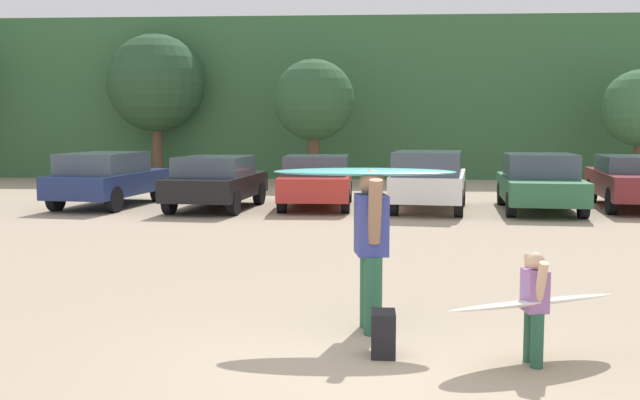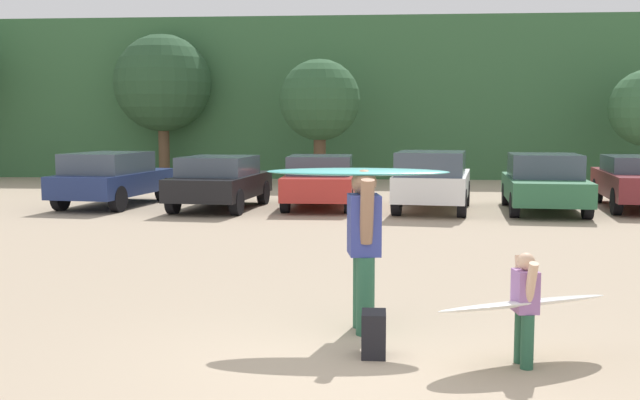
% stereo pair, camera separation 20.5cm
% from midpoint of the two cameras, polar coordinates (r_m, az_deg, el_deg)
% --- Properties ---
extents(ground_plane, '(120.00, 120.00, 0.00)m').
position_cam_midpoint_polar(ground_plane, '(7.60, 2.81, -11.93)').
color(ground_plane, tan).
extents(hillside_ridge, '(108.00, 12.00, 6.58)m').
position_cam_midpoint_polar(hillside_ridge, '(36.87, 4.25, 7.37)').
color(hillside_ridge, '#38663D').
rests_on(hillside_ridge, ground_plane).
extents(tree_far_left, '(3.86, 3.86, 5.80)m').
position_cam_midpoint_polar(tree_far_left, '(31.15, -11.55, 8.57)').
color(tree_far_left, brown).
rests_on(tree_far_left, ground_plane).
extents(tree_center_left, '(3.00, 3.00, 4.63)m').
position_cam_midpoint_polar(tree_center_left, '(28.20, 0.19, 7.47)').
color(tree_center_left, brown).
rests_on(tree_center_left, ground_plane).
extents(parked_car_navy, '(2.39, 4.45, 1.49)m').
position_cam_midpoint_polar(parked_car_navy, '(21.71, -15.08, 1.66)').
color(parked_car_navy, navy).
rests_on(parked_car_navy, ground_plane).
extents(parked_car_black, '(2.25, 4.16, 1.42)m').
position_cam_midpoint_polar(parked_car_black, '(20.41, -7.24, 1.44)').
color(parked_car_black, black).
rests_on(parked_car_black, ground_plane).
extents(parked_car_red, '(1.87, 4.10, 1.42)m').
position_cam_midpoint_polar(parked_car_red, '(20.67, 0.33, 1.49)').
color(parked_car_red, '#B72D28').
rests_on(parked_car_red, ground_plane).
extents(parked_car_white, '(2.32, 4.18, 1.59)m').
position_cam_midpoint_polar(parked_car_white, '(19.89, 8.75, 1.52)').
color(parked_car_white, white).
rests_on(parked_car_white, ground_plane).
extents(parked_car_forest_green, '(2.28, 4.44, 1.50)m').
position_cam_midpoint_polar(parked_car_forest_green, '(20.54, 16.77, 1.29)').
color(parked_car_forest_green, '#2D6642').
rests_on(parked_car_forest_green, ground_plane).
extents(person_adult, '(0.39, 0.78, 1.81)m').
position_cam_midpoint_polar(person_adult, '(8.40, 4.02, -3.06)').
color(person_adult, '#26593F').
rests_on(person_adult, ground_plane).
extents(person_child, '(0.24, 0.50, 1.10)m').
position_cam_midpoint_polar(person_child, '(7.55, 15.91, -7.41)').
color(person_child, '#26593F').
rests_on(person_child, ground_plane).
extents(surfboard_teal, '(2.05, 0.60, 0.09)m').
position_cam_midpoint_polar(surfboard_teal, '(8.46, 3.54, 2.13)').
color(surfboard_teal, teal).
extents(surfboard_white, '(1.93, 1.28, 0.20)m').
position_cam_midpoint_polar(surfboard_white, '(7.70, 15.81, -7.48)').
color(surfboard_white, white).
extents(backpack_dropped, '(0.24, 0.34, 0.45)m').
position_cam_midpoint_polar(backpack_dropped, '(7.69, 4.84, -10.00)').
color(backpack_dropped, black).
rests_on(backpack_dropped, ground_plane).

